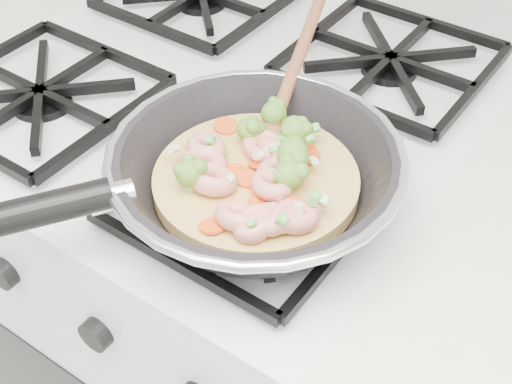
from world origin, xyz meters
The scene contains 2 objects.
stove centered at (0.00, 1.70, 0.46)m, with size 0.60×0.60×0.92m.
skillet centered at (0.16, 1.54, 0.96)m, with size 0.34×0.59×0.09m.
Camera 1 is at (0.45, 1.13, 1.40)m, focal length 50.38 mm.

